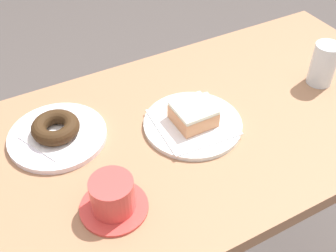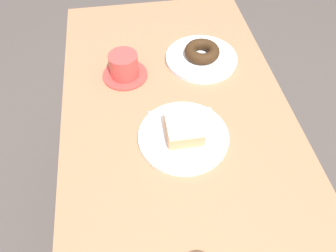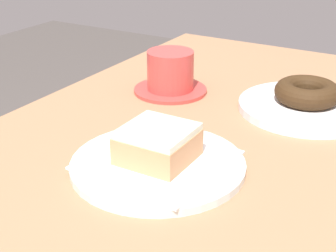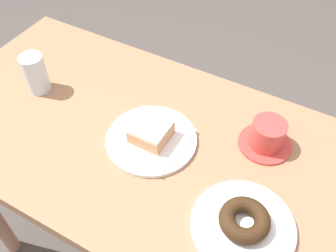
{
  "view_description": "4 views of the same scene",
  "coord_description": "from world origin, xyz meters",
  "px_view_note": "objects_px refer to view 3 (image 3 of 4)",
  "views": [
    {
      "loc": [
        0.38,
        0.6,
        1.39
      ],
      "look_at": [
        0.05,
        -0.01,
        0.76
      ],
      "focal_mm": 44.74,
      "sensor_mm": 36.0,
      "label": 1
    },
    {
      "loc": [
        -0.49,
        0.11,
        1.4
      ],
      "look_at": [
        -0.0,
        0.04,
        0.78
      ],
      "focal_mm": 35.18,
      "sensor_mm": 36.0,
      "label": 2
    },
    {
      "loc": [
        -0.49,
        -0.3,
        1.06
      ],
      "look_at": [
        0.05,
        0.02,
        0.77
      ],
      "focal_mm": 53.63,
      "sensor_mm": 36.0,
      "label": 3
    },
    {
      "loc": [
        0.32,
        -0.51,
        1.47
      ],
      "look_at": [
        0.01,
        0.05,
        0.76
      ],
      "focal_mm": 40.4,
      "sensor_mm": 36.0,
      "label": 4
    }
  ],
  "objects_px": {
    "donut_glazed_square": "(157,144)",
    "donut_chocolate_ring": "(307,92)",
    "plate_glazed_square": "(158,164)",
    "coffee_cup": "(170,73)",
    "plate_chocolate_ring": "(305,107)"
  },
  "relations": [
    {
      "from": "plate_glazed_square",
      "to": "coffee_cup",
      "type": "bearing_deg",
      "value": 26.76
    },
    {
      "from": "plate_glazed_square",
      "to": "donut_chocolate_ring",
      "type": "xyz_separation_m",
      "value": [
        0.29,
        -0.11,
        0.03
      ]
    },
    {
      "from": "donut_glazed_square",
      "to": "donut_chocolate_ring",
      "type": "bearing_deg",
      "value": -21.02
    },
    {
      "from": "donut_chocolate_ring",
      "to": "coffee_cup",
      "type": "height_order",
      "value": "coffee_cup"
    },
    {
      "from": "coffee_cup",
      "to": "donut_chocolate_ring",
      "type": "bearing_deg",
      "value": -81.62
    },
    {
      "from": "donut_glazed_square",
      "to": "plate_chocolate_ring",
      "type": "bearing_deg",
      "value": -21.02
    },
    {
      "from": "plate_glazed_square",
      "to": "plate_chocolate_ring",
      "type": "height_order",
      "value": "plate_chocolate_ring"
    },
    {
      "from": "plate_glazed_square",
      "to": "coffee_cup",
      "type": "relative_size",
      "value": 1.73
    },
    {
      "from": "donut_glazed_square",
      "to": "plate_chocolate_ring",
      "type": "distance_m",
      "value": 0.31
    },
    {
      "from": "plate_glazed_square",
      "to": "donut_chocolate_ring",
      "type": "bearing_deg",
      "value": -21.02
    },
    {
      "from": "plate_glazed_square",
      "to": "plate_chocolate_ring",
      "type": "xyz_separation_m",
      "value": [
        0.29,
        -0.11,
        0.0
      ]
    },
    {
      "from": "plate_chocolate_ring",
      "to": "coffee_cup",
      "type": "xyz_separation_m",
      "value": [
        -0.03,
        0.24,
        0.03
      ]
    },
    {
      "from": "donut_glazed_square",
      "to": "plate_glazed_square",
      "type": "bearing_deg",
      "value": 178.21
    },
    {
      "from": "plate_chocolate_ring",
      "to": "donut_chocolate_ring",
      "type": "bearing_deg",
      "value": -90.0
    },
    {
      "from": "coffee_cup",
      "to": "plate_chocolate_ring",
      "type": "bearing_deg",
      "value": -81.62
    }
  ]
}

